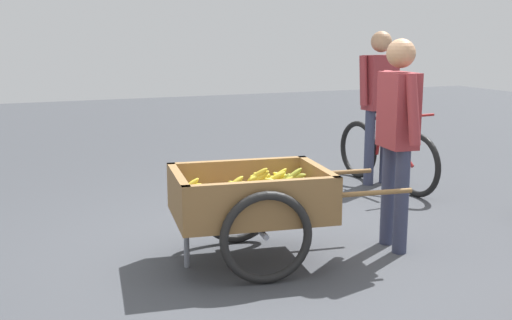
% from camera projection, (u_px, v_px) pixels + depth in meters
% --- Properties ---
extents(ground_plane, '(24.00, 24.00, 0.00)m').
position_uv_depth(ground_plane, '(260.00, 257.00, 4.77)').
color(ground_plane, '#3D3F44').
extents(fruit_cart, '(1.74, 1.02, 0.71)m').
position_uv_depth(fruit_cart, '(252.00, 203.00, 4.60)').
color(fruit_cart, olive).
rests_on(fruit_cart, ground).
extents(vendor_person, '(0.25, 0.59, 1.61)m').
position_uv_depth(vendor_person, '(398.00, 126.00, 4.77)').
color(vendor_person, '#333851').
rests_on(vendor_person, ground).
extents(bicycle, '(0.46, 1.66, 0.85)m').
position_uv_depth(bicycle, '(386.00, 155.00, 6.88)').
color(bicycle, black).
rests_on(bicycle, ground).
extents(cyclist_person, '(0.52, 0.23, 1.67)m').
position_uv_depth(cyclist_person, '(379.00, 93.00, 6.88)').
color(cyclist_person, '#333851').
rests_on(cyclist_person, ground).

